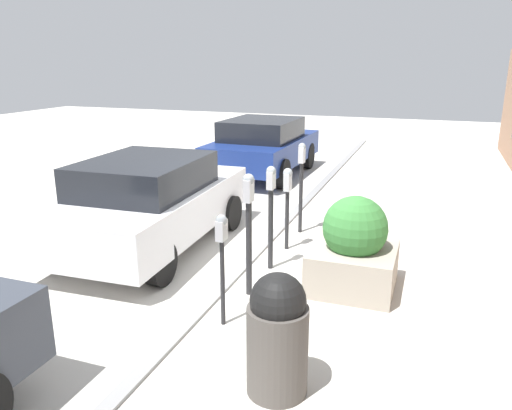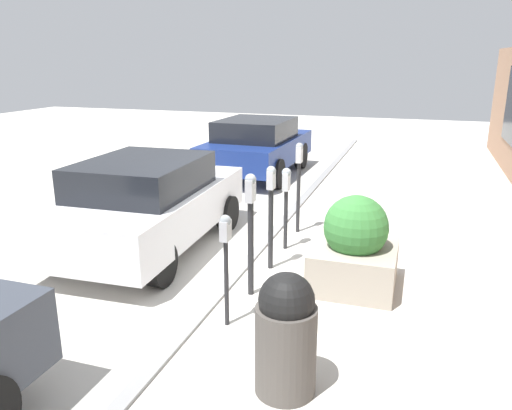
{
  "view_description": "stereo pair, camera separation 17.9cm",
  "coord_description": "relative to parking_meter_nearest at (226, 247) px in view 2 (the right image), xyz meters",
  "views": [
    {
      "loc": [
        -6.33,
        -2.37,
        2.92
      ],
      "look_at": [
        0.0,
        -0.09,
        0.94
      ],
      "focal_mm": 35.0,
      "sensor_mm": 36.0,
      "label": 1
    },
    {
      "loc": [
        -6.39,
        -2.2,
        2.92
      ],
      "look_at": [
        0.0,
        -0.09,
        0.94
      ],
      "focal_mm": 35.0,
      "sensor_mm": 36.0,
      "label": 2
    }
  ],
  "objects": [
    {
      "name": "parked_car_rear",
      "position": [
        7.33,
        2.04,
        -0.17
      ],
      "size": [
        3.96,
        1.98,
        1.47
      ],
      "rotation": [
        0.0,
        0.0,
        -0.02
      ],
      "color": "navy",
      "rests_on": "ground_plane"
    },
    {
      "name": "parking_meter_nearest",
      "position": [
        0.0,
        0.0,
        0.0
      ],
      "size": [
        0.15,
        0.13,
        1.31
      ],
      "color": "#232326",
      "rests_on": "ground_plane"
    },
    {
      "name": "curb_strip",
      "position": [
        1.66,
        0.37,
        -0.93
      ],
      "size": [
        24.5,
        0.16,
        0.04
      ],
      "color": "gray",
      "rests_on": "ground_plane"
    },
    {
      "name": "parking_meter_fourth",
      "position": [
        2.51,
        -0.01,
        -0.01
      ],
      "size": [
        0.17,
        0.15,
        1.32
      ],
      "color": "#232326",
      "rests_on": "ground_plane"
    },
    {
      "name": "parking_meter_second",
      "position": [
        0.82,
        -0.01,
        0.07
      ],
      "size": [
        0.17,
        0.14,
        1.59
      ],
      "color": "#232326",
      "rests_on": "ground_plane"
    },
    {
      "name": "ground_plane",
      "position": [
        1.66,
        0.29,
        -0.95
      ],
      "size": [
        40.0,
        40.0,
        0.0
      ],
      "primitive_type": "plane",
      "color": "beige"
    },
    {
      "name": "planter_box",
      "position": [
        1.47,
        -1.23,
        -0.41
      ],
      "size": [
        1.14,
        1.08,
        1.25
      ],
      "color": "#A39989",
      "rests_on": "ground_plane"
    },
    {
      "name": "parking_meter_middle",
      "position": [
        1.69,
        -0.01,
        0.03
      ],
      "size": [
        0.16,
        0.13,
        1.51
      ],
      "color": "#232326",
      "rests_on": "ground_plane"
    },
    {
      "name": "trash_bin",
      "position": [
        -0.93,
        -0.93,
        -0.37
      ],
      "size": [
        0.55,
        0.55,
        1.16
      ],
      "color": "#514C47",
      "rests_on": "ground_plane"
    },
    {
      "name": "parked_car_middle",
      "position": [
        1.85,
        2.05,
        -0.19
      ],
      "size": [
        3.99,
        1.95,
        1.46
      ],
      "rotation": [
        0.0,
        0.0,
        0.04
      ],
      "color": "silver",
      "rests_on": "ground_plane"
    },
    {
      "name": "parking_meter_farthest",
      "position": [
        3.36,
        -0.01,
        0.1
      ],
      "size": [
        0.15,
        0.13,
        1.57
      ],
      "color": "#232326",
      "rests_on": "ground_plane"
    }
  ]
}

